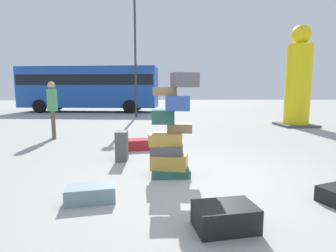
{
  "coord_description": "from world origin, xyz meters",
  "views": [
    {
      "loc": [
        -0.7,
        -4.17,
        1.49
      ],
      "look_at": [
        -0.46,
        1.36,
        0.75
      ],
      "focal_mm": 28.21,
      "sensor_mm": 36.0,
      "label": 1
    }
  ],
  "objects_px": {
    "yellow_dummy_statue": "(298,82)",
    "parked_bus": "(90,86)",
    "suitcase_charcoal_foreground_far": "(122,146)",
    "suitcase_slate_behind_tower": "(91,194)",
    "person_bearded_onlooker": "(52,105)",
    "suitcase_tower": "(171,135)",
    "suitcase_black_left_side": "(225,217)",
    "lamp_post": "(135,38)",
    "suitcase_maroon_upright_blue": "(136,144)"
  },
  "relations": [
    {
      "from": "yellow_dummy_statue",
      "to": "parked_bus",
      "type": "xyz_separation_m",
      "value": [
        -10.7,
        8.35,
        -0.02
      ]
    },
    {
      "from": "suitcase_charcoal_foreground_far",
      "to": "suitcase_slate_behind_tower",
      "type": "bearing_deg",
      "value": -94.23
    },
    {
      "from": "person_bearded_onlooker",
      "to": "parked_bus",
      "type": "distance_m",
      "value": 11.06
    },
    {
      "from": "yellow_dummy_statue",
      "to": "suitcase_slate_behind_tower",
      "type": "bearing_deg",
      "value": -132.36
    },
    {
      "from": "suitcase_tower",
      "to": "person_bearded_onlooker",
      "type": "distance_m",
      "value": 5.18
    },
    {
      "from": "suitcase_tower",
      "to": "yellow_dummy_statue",
      "type": "bearing_deg",
      "value": 48.39
    },
    {
      "from": "suitcase_tower",
      "to": "parked_bus",
      "type": "height_order",
      "value": "parked_bus"
    },
    {
      "from": "suitcase_tower",
      "to": "suitcase_black_left_side",
      "type": "height_order",
      "value": "suitcase_tower"
    },
    {
      "from": "suitcase_black_left_side",
      "to": "parked_bus",
      "type": "height_order",
      "value": "parked_bus"
    },
    {
      "from": "lamp_post",
      "to": "suitcase_tower",
      "type": "bearing_deg",
      "value": -82.42
    },
    {
      "from": "suitcase_black_left_side",
      "to": "suitcase_maroon_upright_blue",
      "type": "distance_m",
      "value": 4.19
    },
    {
      "from": "suitcase_black_left_side",
      "to": "person_bearded_onlooker",
      "type": "xyz_separation_m",
      "value": [
        -3.98,
        5.68,
        0.93
      ]
    },
    {
      "from": "suitcase_black_left_side",
      "to": "yellow_dummy_statue",
      "type": "xyz_separation_m",
      "value": [
        5.19,
        8.27,
        1.72
      ]
    },
    {
      "from": "person_bearded_onlooker",
      "to": "parked_bus",
      "type": "bearing_deg",
      "value": 167.32
    },
    {
      "from": "suitcase_tower",
      "to": "parked_bus",
      "type": "distance_m",
      "value": 15.62
    },
    {
      "from": "person_bearded_onlooker",
      "to": "parked_bus",
      "type": "height_order",
      "value": "parked_bus"
    },
    {
      "from": "lamp_post",
      "to": "suitcase_maroon_upright_blue",
      "type": "bearing_deg",
      "value": -85.74
    },
    {
      "from": "suitcase_slate_behind_tower",
      "to": "yellow_dummy_statue",
      "type": "height_order",
      "value": "yellow_dummy_statue"
    },
    {
      "from": "suitcase_charcoal_foreground_far",
      "to": "yellow_dummy_statue",
      "type": "xyz_separation_m",
      "value": [
        6.68,
        5.33,
        1.54
      ]
    },
    {
      "from": "suitcase_maroon_upright_blue",
      "to": "yellow_dummy_statue",
      "type": "distance_m",
      "value": 7.95
    },
    {
      "from": "suitcase_slate_behind_tower",
      "to": "yellow_dummy_statue",
      "type": "xyz_separation_m",
      "value": [
        6.83,
        7.49,
        1.75
      ]
    },
    {
      "from": "parked_bus",
      "to": "lamp_post",
      "type": "distance_m",
      "value": 6.02
    },
    {
      "from": "parked_bus",
      "to": "lamp_post",
      "type": "relative_size",
      "value": 1.43
    },
    {
      "from": "suitcase_slate_behind_tower",
      "to": "parked_bus",
      "type": "height_order",
      "value": "parked_bus"
    },
    {
      "from": "suitcase_black_left_side",
      "to": "person_bearded_onlooker",
      "type": "distance_m",
      "value": 7.0
    },
    {
      "from": "suitcase_black_left_side",
      "to": "lamp_post",
      "type": "height_order",
      "value": "lamp_post"
    },
    {
      "from": "suitcase_charcoal_foreground_far",
      "to": "yellow_dummy_statue",
      "type": "distance_m",
      "value": 8.68
    },
    {
      "from": "yellow_dummy_statue",
      "to": "suitcase_tower",
      "type": "bearing_deg",
      "value": -131.61
    },
    {
      "from": "yellow_dummy_statue",
      "to": "suitcase_maroon_upright_blue",
      "type": "bearing_deg",
      "value": -146.51
    },
    {
      "from": "suitcase_maroon_upright_blue",
      "to": "person_bearded_onlooker",
      "type": "distance_m",
      "value": 3.32
    },
    {
      "from": "suitcase_tower",
      "to": "suitcase_slate_behind_tower",
      "type": "bearing_deg",
      "value": -136.49
    },
    {
      "from": "yellow_dummy_statue",
      "to": "person_bearded_onlooker",
      "type": "bearing_deg",
      "value": -164.27
    },
    {
      "from": "suitcase_maroon_upright_blue",
      "to": "parked_bus",
      "type": "distance_m",
      "value": 13.42
    },
    {
      "from": "suitcase_slate_behind_tower",
      "to": "suitcase_charcoal_foreground_far",
      "type": "distance_m",
      "value": 2.17
    },
    {
      "from": "parked_bus",
      "to": "suitcase_maroon_upright_blue",
      "type": "bearing_deg",
      "value": -65.35
    },
    {
      "from": "suitcase_black_left_side",
      "to": "suitcase_charcoal_foreground_far",
      "type": "relative_size",
      "value": 1.03
    },
    {
      "from": "yellow_dummy_statue",
      "to": "lamp_post",
      "type": "xyz_separation_m",
      "value": [
        -7.11,
        4.27,
        2.55
      ]
    },
    {
      "from": "yellow_dummy_statue",
      "to": "suitcase_black_left_side",
      "type": "bearing_deg",
      "value": -122.14
    },
    {
      "from": "suitcase_slate_behind_tower",
      "to": "suitcase_charcoal_foreground_far",
      "type": "bearing_deg",
      "value": 75.73
    },
    {
      "from": "suitcase_black_left_side",
      "to": "lamp_post",
      "type": "bearing_deg",
      "value": 90.15
    },
    {
      "from": "suitcase_charcoal_foreground_far",
      "to": "parked_bus",
      "type": "height_order",
      "value": "parked_bus"
    },
    {
      "from": "suitcase_tower",
      "to": "suitcase_black_left_side",
      "type": "relative_size",
      "value": 2.74
    },
    {
      "from": "suitcase_slate_behind_tower",
      "to": "parked_bus",
      "type": "xyz_separation_m",
      "value": [
        -3.87,
        15.83,
        1.73
      ]
    },
    {
      "from": "suitcase_black_left_side",
      "to": "lamp_post",
      "type": "distance_m",
      "value": 13.38
    },
    {
      "from": "person_bearded_onlooker",
      "to": "yellow_dummy_statue",
      "type": "xyz_separation_m",
      "value": [
        9.17,
        2.58,
        0.79
      ]
    },
    {
      "from": "person_bearded_onlooker",
      "to": "parked_bus",
      "type": "xyz_separation_m",
      "value": [
        -1.53,
        10.93,
        0.77
      ]
    },
    {
      "from": "suitcase_maroon_upright_blue",
      "to": "person_bearded_onlooker",
      "type": "height_order",
      "value": "person_bearded_onlooker"
    },
    {
      "from": "suitcase_slate_behind_tower",
      "to": "yellow_dummy_statue",
      "type": "distance_m",
      "value": 10.28
    },
    {
      "from": "suitcase_maroon_upright_blue",
      "to": "suitcase_charcoal_foreground_far",
      "type": "height_order",
      "value": "suitcase_charcoal_foreground_far"
    },
    {
      "from": "suitcase_charcoal_foreground_far",
      "to": "suitcase_tower",
      "type": "bearing_deg",
      "value": -47.61
    }
  ]
}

